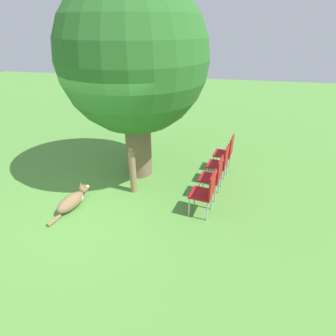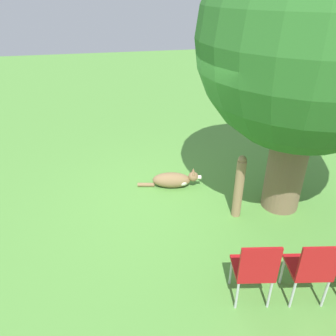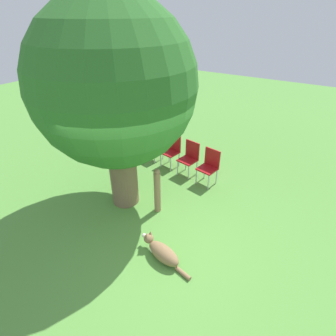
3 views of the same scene
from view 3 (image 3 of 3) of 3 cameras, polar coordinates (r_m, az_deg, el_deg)
The scene contains 8 objects.
ground_plane at distance 5.46m, azimuth -0.22°, elevation -14.80°, with size 30.00×30.00×0.00m, color #56933D.
oak_tree at distance 5.21m, azimuth -11.58°, elevation 16.80°, with size 3.14×3.14×4.28m.
dog at distance 5.02m, azimuth -1.43°, elevation -17.72°, with size 0.44×1.18×0.38m.
fence_post at distance 5.72m, azimuth -2.34°, elevation -4.89°, with size 0.15×0.15×1.10m.
red_chair_0 at distance 6.73m, azimuth 9.00°, elevation 0.72°, with size 0.49×0.51×0.94m.
red_chair_1 at distance 7.06m, azimuth 4.74°, elevation 2.57°, with size 0.49×0.51×0.94m.
red_chair_2 at distance 7.43m, azimuth 0.87°, elevation 4.23°, with size 0.49×0.51×0.94m.
red_chair_3 at distance 7.83m, azimuth -2.64°, elevation 5.72°, with size 0.49×0.51×0.94m.
Camera 3 is at (-3.16, -2.04, 3.95)m, focal length 28.00 mm.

